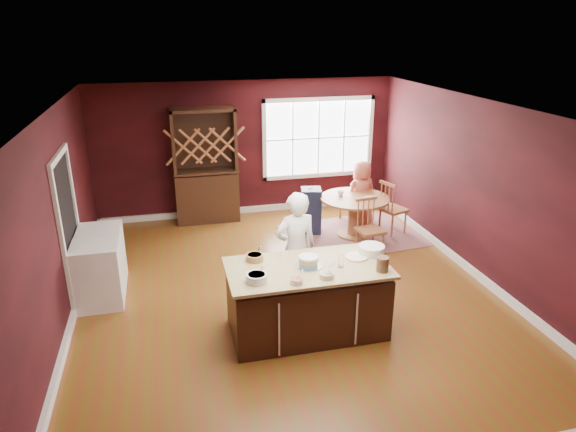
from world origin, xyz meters
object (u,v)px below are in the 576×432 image
at_px(dining_table, 354,208).
at_px(seated_woman, 361,194).
at_px(washer, 98,275).
at_px(toddler, 310,191).
at_px(layer_cake, 308,261).
at_px(chair_south, 370,228).
at_px(hutch, 205,166).
at_px(dryer, 102,256).
at_px(kitchen_island, 307,301).
at_px(chair_east, 394,207).
at_px(baker, 296,249).
at_px(chair_north, 353,193).
at_px(high_chair, 311,210).

xyz_separation_m(dining_table, seated_woman, (0.30, 0.43, 0.12)).
bearing_deg(washer, toddler, 27.25).
distance_m(seated_woman, toddler, 1.07).
distance_m(layer_cake, chair_south, 2.61).
distance_m(chair_south, toddler, 1.45).
bearing_deg(hutch, toddler, -31.26).
bearing_deg(dryer, kitchen_island, -36.82).
bearing_deg(washer, seated_woman, 22.55).
height_order(chair_east, toddler, chair_east).
height_order(washer, dryer, washer).
height_order(seated_woman, washer, seated_woman).
height_order(chair_south, washer, chair_south).
distance_m(baker, washer, 2.77).
height_order(chair_south, toddler, chair_south).
distance_m(chair_north, toddler, 1.16).
distance_m(chair_east, seated_woman, 0.67).
relative_size(washer, dryer, 1.01).
relative_size(baker, dryer, 1.83).
distance_m(kitchen_island, high_chair, 3.32).
relative_size(dining_table, chair_north, 1.16).
bearing_deg(kitchen_island, seated_woman, 58.58).
bearing_deg(baker, toddler, -116.49).
bearing_deg(seated_woman, chair_south, 61.63).
relative_size(dining_table, baker, 0.77).
distance_m(layer_cake, chair_east, 3.74).
bearing_deg(baker, kitchen_island, 80.37).
relative_size(kitchen_island, washer, 2.20).
relative_size(layer_cake, washer, 0.37).
distance_m(baker, chair_east, 3.18).
height_order(hutch, dryer, hutch).
xyz_separation_m(seated_woman, washer, (-4.63, -1.92, -0.20)).
height_order(chair_south, chair_north, chair_north).
bearing_deg(chair_east, high_chair, 56.73).
distance_m(seated_woman, hutch, 3.06).
bearing_deg(washer, kitchen_island, -26.86).
distance_m(toddler, hutch, 2.13).
bearing_deg(high_chair, washer, -141.59).
bearing_deg(toddler, washer, -152.75).
relative_size(baker, high_chair, 1.83).
xyz_separation_m(chair_east, toddler, (-1.51, 0.39, 0.29)).
height_order(kitchen_island, seated_woman, seated_woman).
height_order(seated_woman, dryer, seated_woman).
height_order(baker, washer, baker).
bearing_deg(high_chair, dining_table, -13.86).
relative_size(kitchen_island, dining_table, 1.59).
bearing_deg(chair_east, toddler, 56.69).
bearing_deg(dryer, chair_east, 9.05).
bearing_deg(kitchen_island, chair_east, 48.65).
height_order(kitchen_island, high_chair, kitchen_island).
bearing_deg(chair_north, washer, -6.33).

